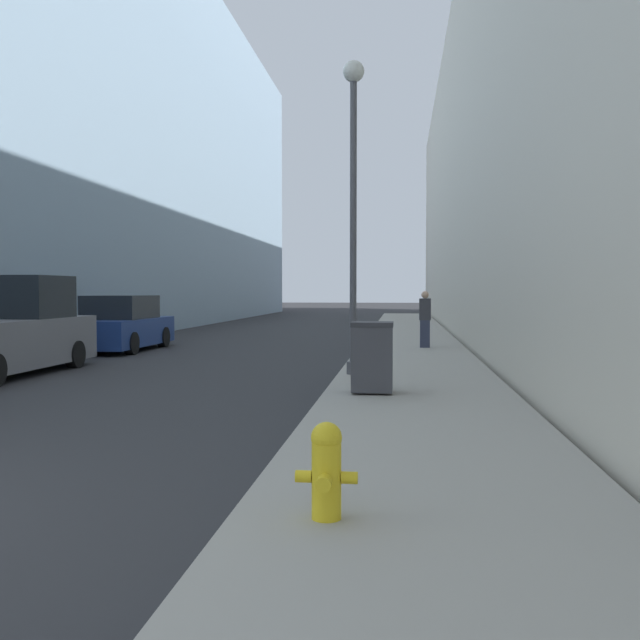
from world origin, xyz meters
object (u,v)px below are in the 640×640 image
fire_hydrant (326,468)px  pickup_truck (3,334)px  pedestrian_on_sidewalk (425,319)px  trash_bin (372,357)px  lamppost (353,179)px  parked_sedan_near (121,325)px

fire_hydrant → pickup_truck: pickup_truck is taller
pickup_truck → pedestrian_on_sidewalk: (9.16, 6.74, 0.09)m
trash_bin → lamppost: bearing=100.7°
fire_hydrant → trash_bin: bearing=89.4°
lamppost → fire_hydrant: bearing=-87.3°
parked_sedan_near → pedestrian_on_sidewalk: bearing=2.9°
fire_hydrant → parked_sedan_near: bearing=117.0°
pedestrian_on_sidewalk → trash_bin: bearing=-97.0°
pickup_truck → parked_sedan_near: pickup_truck is taller
parked_sedan_near → pedestrian_on_sidewalk: size_ratio=2.71×
lamppost → pedestrian_on_sidewalk: size_ratio=3.75×
pickup_truck → fire_hydrant: bearing=-49.1°
parked_sedan_near → pedestrian_on_sidewalk: 9.09m
fire_hydrant → trash_bin: 6.47m
lamppost → pickup_truck: 8.14m
trash_bin → parked_sedan_near: (-7.93, 8.99, 0.02)m
fire_hydrant → lamppost: bearing=92.7°
trash_bin → pickup_truck: 8.45m
lamppost → parked_sedan_near: lamppost is taller
fire_hydrant → pickup_truck: 12.14m
lamppost → pickup_truck: (-7.51, 0.12, -3.14)m
trash_bin → pickup_truck: (-8.01, 2.71, 0.15)m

